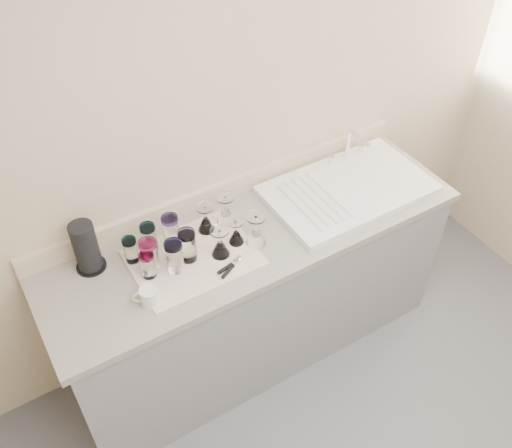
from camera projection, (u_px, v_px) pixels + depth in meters
room_envelope at (492, 327)px, 1.49m from camera, size 3.54×3.50×2.52m
counter_unit at (255, 292)px, 2.99m from camera, size 2.06×0.62×0.90m
sink_unit at (348, 188)px, 2.88m from camera, size 0.82×0.50×0.22m
dish_towel at (193, 257)px, 2.56m from camera, size 0.55×0.42×0.01m
tumbler_teal at (131, 250)px, 2.49m from camera, size 0.06×0.06×0.13m
tumbler_cyan at (149, 237)px, 2.54m from camera, size 0.07×0.07×0.14m
tumbler_purple at (171, 230)px, 2.56m from camera, size 0.08×0.08×0.15m
tumbler_magenta at (148, 265)px, 2.43m from camera, size 0.06×0.06×0.13m
tumbler_blue at (175, 256)px, 2.45m from camera, size 0.08×0.08×0.16m
tumbler_lavender at (187, 245)px, 2.49m from camera, size 0.08×0.08×0.16m
tumbler_extra at (149, 255)px, 2.45m from camera, size 0.08×0.08×0.16m
goblet_back_left at (206, 222)px, 2.65m from camera, size 0.08×0.08×0.14m
goblet_back_right at (226, 213)px, 2.68m from camera, size 0.09×0.09×0.16m
goblet_front_left at (220, 246)px, 2.53m from camera, size 0.08×0.08×0.15m
goblet_front_right at (236, 235)px, 2.59m from camera, size 0.07×0.07×0.13m
goblet_extra at (256, 234)px, 2.58m from camera, size 0.09×0.09×0.16m
can_opener at (230, 267)px, 2.50m from camera, size 0.13×0.08×0.02m
white_mug at (149, 296)px, 2.35m from camera, size 0.12×0.10×0.08m
paper_towel_roll at (86, 248)px, 2.44m from camera, size 0.13×0.13×0.25m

